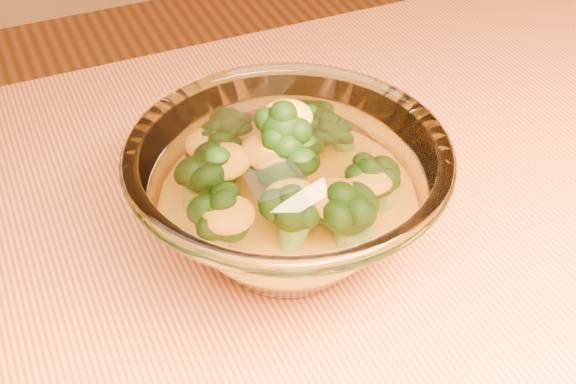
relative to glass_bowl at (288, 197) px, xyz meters
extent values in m
cube|color=#BE7239|center=(-0.04, -0.07, -0.07)|extent=(1.20, 0.80, 0.04)
cylinder|color=brown|center=(0.50, 0.27, -0.45)|extent=(0.06, 0.06, 0.71)
ellipsoid|color=white|center=(0.00, 0.00, -0.05)|extent=(0.10, 0.10, 0.02)
torus|color=white|center=(0.00, 0.00, 0.04)|extent=(0.23, 0.23, 0.01)
ellipsoid|color=yellow|center=(0.00, 0.00, -0.02)|extent=(0.13, 0.13, 0.04)
camera|label=1|loc=(-0.18, -0.40, 0.38)|focal=50.00mm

